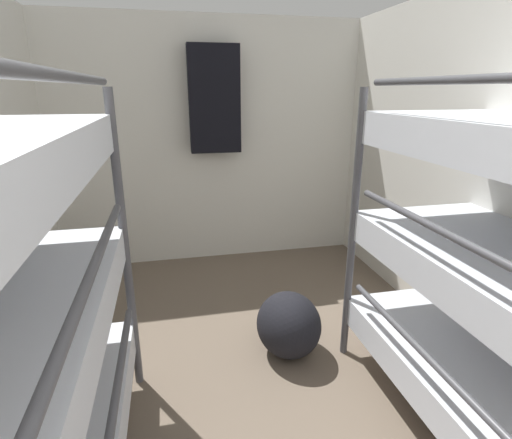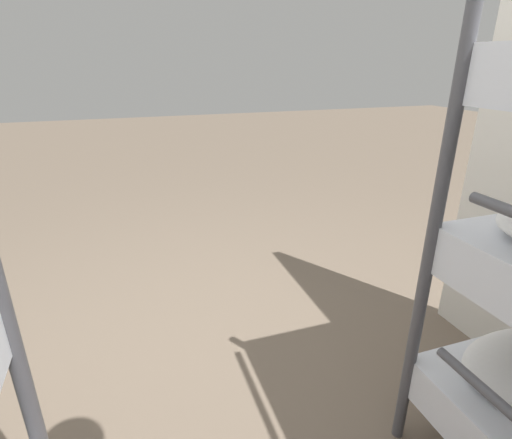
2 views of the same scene
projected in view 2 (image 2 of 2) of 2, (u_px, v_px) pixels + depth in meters
ground_plane at (217, 374)px, 1.97m from camera, size 20.00×20.00×0.00m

